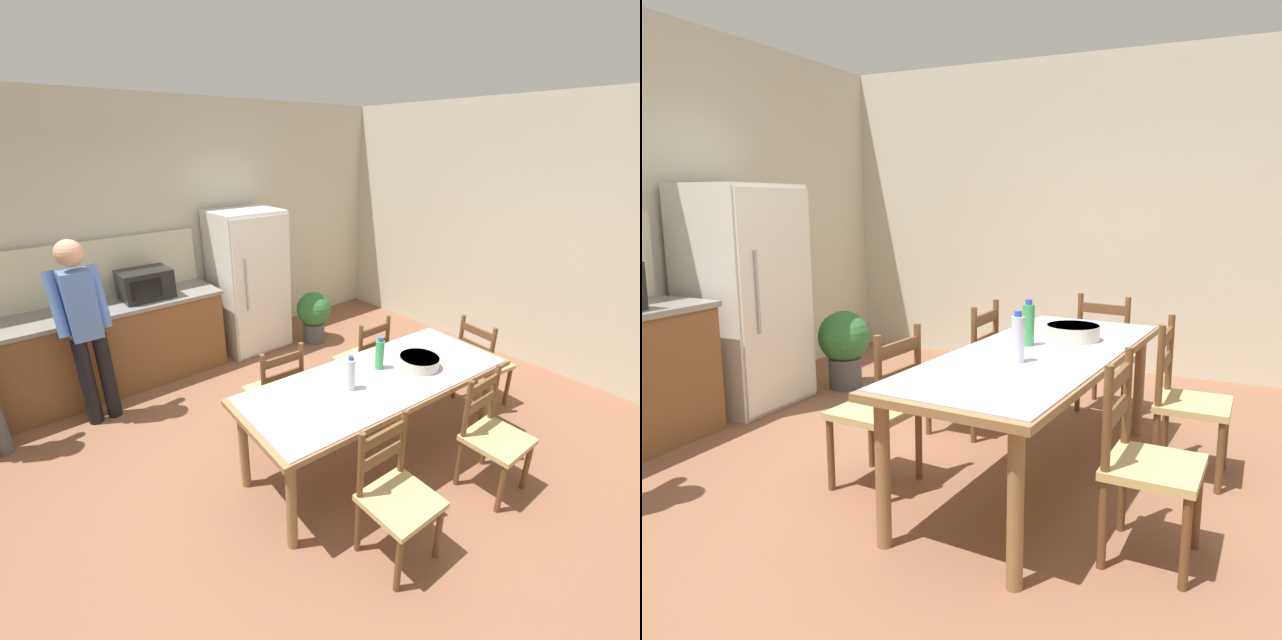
{
  "view_description": "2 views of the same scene",
  "coord_description": "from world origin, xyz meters",
  "views": [
    {
      "loc": [
        -1.58,
        -2.24,
        2.43
      ],
      "look_at": [
        0.35,
        0.1,
        1.16
      ],
      "focal_mm": 24.0,
      "sensor_mm": 36.0,
      "label": 1
    },
    {
      "loc": [
        -2.63,
        -1.39,
        1.56
      ],
      "look_at": [
        0.24,
        -0.02,
        0.97
      ],
      "focal_mm": 35.0,
      "sensor_mm": 36.0,
      "label": 2
    }
  ],
  "objects": [
    {
      "name": "wall_back",
      "position": [
        0.0,
        2.66,
        1.45
      ],
      "size": [
        6.52,
        0.12,
        2.9
      ],
      "primitive_type": "cube",
      "color": "beige",
      "rests_on": "ground"
    },
    {
      "name": "chair_head_end",
      "position": [
        1.97,
        -0.41,
        0.44
      ],
      "size": [
        0.46,
        0.47,
        0.91
      ],
      "rotation": [
        0.0,
        0.0,
        1.42
      ],
      "color": "brown",
      "rests_on": "ground"
    },
    {
      "name": "refrigerator",
      "position": [
        0.94,
        2.19,
        0.85
      ],
      "size": [
        0.79,
        0.73,
        1.71
      ],
      "color": "silver",
      "rests_on": "ground"
    },
    {
      "name": "potted_plant",
      "position": [
        1.62,
        1.76,
        0.39
      ],
      "size": [
        0.44,
        0.44,
        0.67
      ],
      "color": "#4C4C51",
      "rests_on": "ground"
    },
    {
      "name": "wall_right",
      "position": [
        3.26,
        0.0,
        1.45
      ],
      "size": [
        0.12,
        5.2,
        2.9
      ],
      "primitive_type": "cube",
      "color": "beige",
      "rests_on": "ground"
    },
    {
      "name": "serving_bowl",
      "position": [
        0.96,
        -0.41,
        0.81
      ],
      "size": [
        0.32,
        0.32,
        0.09
      ],
      "color": "beige",
      "rests_on": "dining_table"
    },
    {
      "name": "chair_side_far_left",
      "position": [
        0.14,
        0.44,
        0.44
      ],
      "size": [
        0.45,
        0.43,
        0.91
      ],
      "rotation": [
        0.0,
        0.0,
        3.07
      ],
      "color": "brown",
      "rests_on": "ground"
    },
    {
      "name": "chair_side_near_left",
      "position": [
        0.04,
        -1.0,
        0.44
      ],
      "size": [
        0.43,
        0.41,
        0.91
      ],
      "rotation": [
        0.0,
        0.0,
        -0.03
      ],
      "color": "brown",
      "rests_on": "ground"
    },
    {
      "name": "microwave",
      "position": [
        -0.27,
        2.21,
        1.06
      ],
      "size": [
        0.5,
        0.39,
        0.3
      ],
      "color": "black",
      "rests_on": "kitchen_counter"
    },
    {
      "name": "dining_table",
      "position": [
        0.58,
        -0.32,
        0.68
      ],
      "size": [
        2.26,
        1.01,
        0.76
      ],
      "rotation": [
        0.0,
        0.0,
        -0.07
      ],
      "color": "olive",
      "rests_on": "ground"
    },
    {
      "name": "chair_side_far_right",
      "position": [
        1.13,
        0.37,
        0.44
      ],
      "size": [
        0.42,
        0.4,
        0.91
      ],
      "rotation": [
        0.0,
        0.0,
        3.14
      ],
      "color": "brown",
      "rests_on": "ground"
    },
    {
      "name": "chair_side_near_right",
      "position": [
        1.03,
        -1.07,
        0.44
      ],
      "size": [
        0.42,
        0.4,
        0.91
      ],
      "rotation": [
        0.0,
        0.0,
        -0.01
      ],
      "color": "brown",
      "rests_on": "ground"
    },
    {
      "name": "kitchen_counter",
      "position": [
        -1.14,
        2.23,
        0.46
      ],
      "size": [
        3.18,
        0.66,
        0.91
      ],
      "color": "brown",
      "rests_on": "ground"
    },
    {
      "name": "ground_plane",
      "position": [
        0.0,
        0.0,
        0.0
      ],
      "size": [
        8.32,
        8.32,
        0.0
      ],
      "primitive_type": "plane",
      "color": "brown"
    },
    {
      "name": "counter_splashback",
      "position": [
        -1.14,
        2.54,
        1.21
      ],
      "size": [
        3.14,
        0.03,
        0.6
      ],
      "primitive_type": "cube",
      "color": "beige",
      "rests_on": "kitchen_counter"
    },
    {
      "name": "bottle_near_centre",
      "position": [
        0.31,
        -0.3,
        0.88
      ],
      "size": [
        0.07,
        0.07,
        0.27
      ],
      "color": "silver",
      "rests_on": "dining_table"
    },
    {
      "name": "person_at_counter",
      "position": [
        -0.98,
        1.69,
        0.96
      ],
      "size": [
        0.43,
        0.3,
        1.71
      ],
      "rotation": [
        0.0,
        0.0,
        1.57
      ],
      "color": "black",
      "rests_on": "ground"
    },
    {
      "name": "bottle_off_centre",
      "position": [
        0.7,
        -0.22,
        0.88
      ],
      "size": [
        0.07,
        0.07,
        0.27
      ],
      "color": "green",
      "rests_on": "dining_table"
    }
  ]
}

